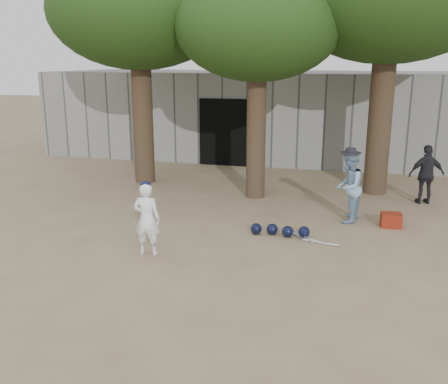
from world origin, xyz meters
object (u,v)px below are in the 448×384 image
(spectator_blue, at_px, (348,187))
(spectator_dark, at_px, (426,175))
(boy_player, at_px, (147,219))
(red_bag, at_px, (391,220))

(spectator_blue, xyz_separation_m, spectator_dark, (1.82, 1.95, -0.05))
(boy_player, distance_m, spectator_blue, 4.48)
(boy_player, distance_m, red_bag, 5.18)
(spectator_blue, bearing_deg, red_bag, 93.08)
(spectator_blue, bearing_deg, boy_player, -39.30)
(spectator_dark, bearing_deg, red_bag, 52.30)
(spectator_dark, relative_size, red_bag, 3.46)
(spectator_blue, relative_size, red_bag, 3.72)
(boy_player, relative_size, red_bag, 3.18)
(spectator_blue, distance_m, spectator_dark, 2.67)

